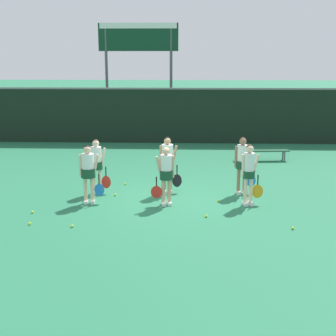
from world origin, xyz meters
TOP-DOWN VIEW (x-y plane):
  - ground_plane at (0.00, 0.00)m, footprint 140.00×140.00m
  - fence_windscreen at (0.00, 9.00)m, footprint 60.00×0.08m
  - scoreboard at (-1.90, 10.96)m, footprint 3.98×0.15m
  - bench_courtside at (3.55, 5.24)m, footprint 2.09×0.52m
  - player_0 at (-2.21, -0.50)m, footprint 0.67×0.40m
  - player_1 at (-0.04, -0.59)m, footprint 0.64×0.36m
  - player_2 at (2.24, -0.50)m, footprint 0.63×0.34m
  - player_3 at (-2.16, 0.48)m, footprint 0.64×0.36m
  - player_4 at (-0.04, 0.60)m, footprint 0.67×0.39m
  - player_5 at (2.18, 0.60)m, footprint 0.65×0.37m
  - tennis_ball_0 at (2.11, 0.97)m, footprint 0.07×0.07m
  - tennis_ball_1 at (-2.24, -2.44)m, footprint 0.07×0.07m
  - tennis_ball_2 at (1.45, -0.25)m, footprint 0.06×0.06m
  - tennis_ball_3 at (-3.54, -1.44)m, footprint 0.07×0.07m
  - tennis_ball_4 at (-3.32, -2.31)m, footprint 0.07×0.07m
  - tennis_ball_5 at (3.07, -2.37)m, footprint 0.07×0.07m
  - tennis_ball_6 at (-1.44, 1.45)m, footprint 0.07×0.07m
  - tennis_ball_7 at (1.03, -1.59)m, footprint 0.07×0.07m
  - tennis_ball_8 at (-1.58, 0.21)m, footprint 0.07×0.07m
  - tennis_ball_9 at (-0.23, 1.34)m, footprint 0.06×0.06m
  - tennis_ball_10 at (-2.33, 1.26)m, footprint 0.07×0.07m

SIDE VIEW (x-z plane):
  - ground_plane at x=0.00m, z-range 0.00..0.00m
  - tennis_ball_9 at x=-0.23m, z-range 0.00..0.06m
  - tennis_ball_2 at x=1.45m, z-range 0.00..0.06m
  - tennis_ball_10 at x=-2.33m, z-range 0.00..0.07m
  - tennis_ball_5 at x=3.07m, z-range 0.00..0.07m
  - tennis_ball_3 at x=-3.54m, z-range 0.00..0.07m
  - tennis_ball_4 at x=-3.32m, z-range 0.00..0.07m
  - tennis_ball_8 at x=-1.58m, z-range 0.00..0.07m
  - tennis_ball_1 at x=-2.24m, z-range 0.00..0.07m
  - tennis_ball_0 at x=2.11m, z-range 0.00..0.07m
  - tennis_ball_6 at x=-1.44m, z-range 0.00..0.07m
  - tennis_ball_7 at x=1.03m, z-range 0.00..0.07m
  - bench_courtside at x=3.55m, z-range 0.16..0.58m
  - player_1 at x=-0.04m, z-range 0.13..1.76m
  - player_3 at x=-2.16m, z-range 0.14..1.79m
  - player_0 at x=-2.21m, z-range 0.16..1.81m
  - player_2 at x=2.24m, z-range 0.15..1.86m
  - player_4 at x=-0.04m, z-range 0.16..1.87m
  - player_5 at x=2.18m, z-range 0.16..1.87m
  - fence_windscreen at x=0.00m, z-range 0.01..2.62m
  - scoreboard at x=-1.90m, z-range 1.63..7.27m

